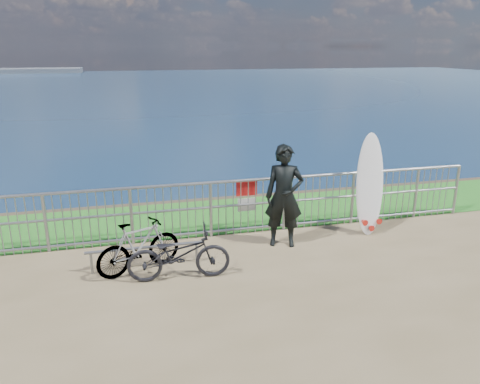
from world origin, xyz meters
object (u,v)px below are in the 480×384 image
object	(u,v)px
bicycle_near	(179,254)
surfboard	(370,188)
bicycle_far	(139,246)
surfer	(284,196)

from	to	relation	value
bicycle_near	surfboard	bearing A→B (deg)	-70.81
bicycle_far	surfer	bearing A→B (deg)	-103.47
bicycle_near	surfer	bearing A→B (deg)	-62.89
surfer	bicycle_near	size ratio (longest dim) A/B	1.17
bicycle_near	bicycle_far	world-z (taller)	bicycle_far
surfboard	bicycle_near	size ratio (longest dim) A/B	1.23
bicycle_near	bicycle_far	bearing A→B (deg)	57.71
surfboard	bicycle_near	xyz separation A→B (m)	(-3.89, -1.09, -0.49)
surfboard	bicycle_far	size ratio (longest dim) A/B	1.36
surfboard	bicycle_far	xyz separation A→B (m)	(-4.50, -0.66, -0.48)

